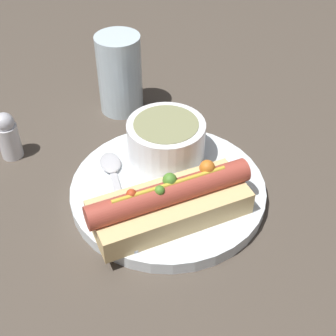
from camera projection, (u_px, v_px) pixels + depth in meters
The scene contains 7 objects.
ground_plane at pixel (168, 195), 0.59m from camera, with size 4.00×4.00×0.00m, color #4C4238.
dinner_plate at pixel (168, 190), 0.58m from camera, with size 0.24×0.24×0.02m.
hot_dog at pixel (169, 202), 0.52m from camera, with size 0.19×0.13×0.06m.
soup_bowl at pixel (165, 138), 0.60m from camera, with size 0.10×0.10×0.05m.
spoon at pixel (114, 177), 0.58m from camera, with size 0.05×0.17×0.01m.
drinking_glass at pixel (120, 74), 0.69m from camera, with size 0.07×0.07×0.12m.
salt_shaker at pixel (8, 135), 0.62m from camera, with size 0.03×0.03×0.07m.
Camera 1 is at (-0.02, -0.42, 0.41)m, focal length 50.00 mm.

